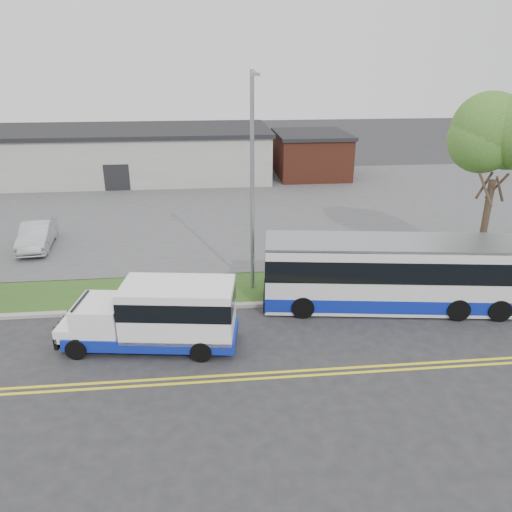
{
  "coord_description": "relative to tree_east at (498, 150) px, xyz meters",
  "views": [
    {
      "loc": [
        1.0,
        -18.08,
        10.02
      ],
      "look_at": [
        3.18,
        2.95,
        1.6
      ],
      "focal_mm": 35.0,
      "sensor_mm": 36.0,
      "label": 1
    }
  ],
  "objects": [
    {
      "name": "verge",
      "position": [
        -14.0,
        -0.1,
        -6.15
      ],
      "size": [
        80.0,
        3.3,
        0.1
      ],
      "primitive_type": "cube",
      "color": "#2E521B",
      "rests_on": "ground"
    },
    {
      "name": "brick_wing",
      "position": [
        -3.5,
        23.0,
        -4.24
      ],
      "size": [
        6.3,
        7.3,
        3.9
      ],
      "color": "brown",
      "rests_on": "ground"
    },
    {
      "name": "parking_lot",
      "position": [
        -14.0,
        14.0,
        -6.15
      ],
      "size": [
        80.0,
        25.0,
        0.1
      ],
      "primitive_type": "cube",
      "color": "#4C4C4F",
      "rests_on": "ground"
    },
    {
      "name": "lane_line_north",
      "position": [
        -14.0,
        -6.85,
        -6.2
      ],
      "size": [
        70.0,
        0.12,
        0.01
      ],
      "primitive_type": "cube",
      "color": "yellow",
      "rests_on": "ground"
    },
    {
      "name": "streetlight_near",
      "position": [
        -11.0,
        -0.27,
        -0.97
      ],
      "size": [
        0.35,
        1.53,
        9.5
      ],
      "color": "gray",
      "rests_on": "verge"
    },
    {
      "name": "parked_car_a",
      "position": [
        -22.46,
        6.27,
        -5.38
      ],
      "size": [
        1.98,
        4.53,
        1.45
      ],
      "primitive_type": "imported",
      "rotation": [
        0.0,
        0.0,
        0.1
      ],
      "color": "#ABAFB2",
      "rests_on": "parking_lot"
    },
    {
      "name": "lane_line_south",
      "position": [
        -14.0,
        -7.15,
        -6.2
      ],
      "size": [
        70.0,
        0.12,
        0.01
      ],
      "primitive_type": "cube",
      "color": "yellow",
      "rests_on": "ground"
    },
    {
      "name": "curb",
      "position": [
        -14.0,
        -1.9,
        -6.13
      ],
      "size": [
        80.0,
        0.3,
        0.15
      ],
      "primitive_type": "cube",
      "color": "#9E9B93",
      "rests_on": "ground"
    },
    {
      "name": "ground",
      "position": [
        -14.0,
        -3.0,
        -6.2
      ],
      "size": [
        140.0,
        140.0,
        0.0
      ],
      "primitive_type": "plane",
      "color": "#28282B",
      "rests_on": "ground"
    },
    {
      "name": "tree_east",
      "position": [
        0.0,
        0.0,
        0.0
      ],
      "size": [
        5.2,
        5.2,
        8.33
      ],
      "color": "#3C2B21",
      "rests_on": "verge"
    },
    {
      "name": "shuttle_bus",
      "position": [
        -14.78,
        -4.68,
        -4.87
      ],
      "size": [
        6.74,
        2.98,
        2.5
      ],
      "rotation": [
        0.0,
        0.0,
        -0.14
      ],
      "color": "#0E229A",
      "rests_on": "ground"
    },
    {
      "name": "commercial_building",
      "position": [
        -20.0,
        24.0,
        -4.02
      ],
      "size": [
        25.4,
        10.4,
        4.35
      ],
      "color": "#9E9E99",
      "rests_on": "ground"
    },
    {
      "name": "transit_bus",
      "position": [
        -5.29,
        -2.47,
        -4.69
      ],
      "size": [
        11.04,
        3.92,
        3.0
      ],
      "rotation": [
        0.0,
        0.0,
        -0.14
      ],
      "color": "silver",
      "rests_on": "ground"
    }
  ]
}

